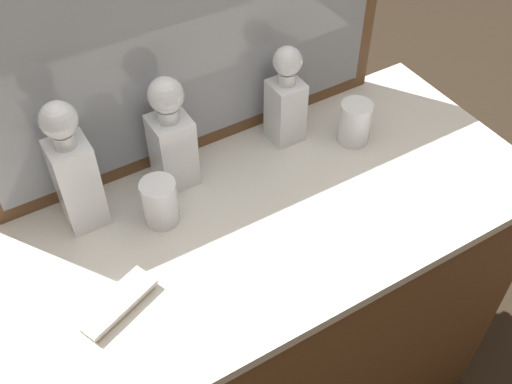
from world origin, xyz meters
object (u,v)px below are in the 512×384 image
(crystal_decanter_center, at_px, (76,177))
(silver_brush_far_right, at_px, (118,304))
(crystal_decanter_far_left, at_px, (172,142))
(crystal_tumbler_far_right, at_px, (355,124))
(crystal_tumbler_far_left, at_px, (160,203))
(crystal_decanter_rear, at_px, (286,104))

(crystal_decanter_center, distance_m, silver_brush_far_right, 0.28)
(crystal_decanter_far_left, relative_size, crystal_tumbler_far_right, 2.59)
(crystal_tumbler_far_left, relative_size, silver_brush_far_right, 0.61)
(crystal_tumbler_far_right, relative_size, crystal_tumbler_far_left, 1.00)
(crystal_decanter_center, relative_size, crystal_tumbler_far_right, 2.90)
(crystal_decanter_center, xyz_separation_m, crystal_tumbler_far_right, (0.67, -0.09, -0.08))
(crystal_decanter_far_left, bearing_deg, crystal_tumbler_far_right, -12.78)
(crystal_decanter_rear, height_order, crystal_decanter_center, crystal_decanter_center)
(crystal_decanter_center, relative_size, silver_brush_far_right, 1.79)
(crystal_decanter_far_left, bearing_deg, crystal_decanter_rear, -0.36)
(crystal_tumbler_far_right, bearing_deg, silver_brush_far_right, -166.78)
(crystal_decanter_far_left, bearing_deg, silver_brush_far_right, -133.86)
(crystal_tumbler_far_left, bearing_deg, crystal_decanter_rear, 13.99)
(crystal_tumbler_far_left, height_order, silver_brush_far_right, crystal_tumbler_far_left)
(crystal_decanter_rear, distance_m, crystal_decanter_center, 0.53)
(silver_brush_far_right, bearing_deg, crystal_tumbler_far_left, 44.09)
(crystal_decanter_rear, distance_m, crystal_decanter_far_left, 0.30)
(crystal_decanter_far_left, distance_m, silver_brush_far_right, 0.38)
(crystal_tumbler_far_right, bearing_deg, crystal_tumbler_far_left, 179.66)
(crystal_tumbler_far_right, distance_m, crystal_tumbler_far_left, 0.52)
(crystal_decanter_center, height_order, crystal_tumbler_far_right, crystal_decanter_center)
(crystal_tumbler_far_left, distance_m, silver_brush_far_right, 0.24)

